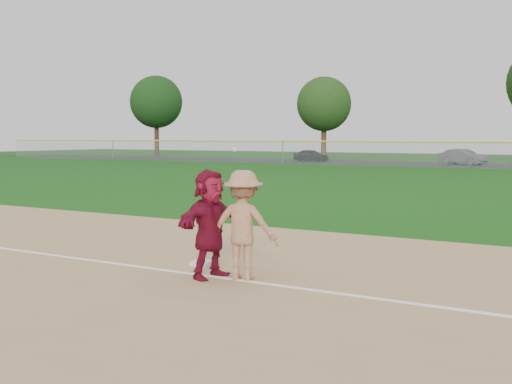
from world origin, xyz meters
The scene contains 9 objects.
ground centered at (0.00, 0.00, 0.00)m, with size 160.00×160.00×0.00m, color #12480E.
foul_line centered at (0.00, -0.80, 0.03)m, with size 60.00×0.10×0.01m, color white.
first_base centered at (-0.25, -0.07, 0.06)m, with size 0.36×0.36×0.08m, color silver.
base_runner centered at (0.47, -0.85, 0.96)m, with size 1.74×0.55×1.87m, color maroon.
car_left centered at (-20.15, 46.03, 0.60)m, with size 1.39×3.46×1.18m, color black.
car_mid centered at (-5.87, 46.08, 0.68)m, with size 1.42×4.08×1.34m, color #4F5155.
first_base_play centered at (1.04, -0.69, 0.95)m, with size 1.33×0.96×2.24m.
tree_0 centered at (-44.00, 52.00, 6.59)m, with size 6.40×6.40×9.81m.
tree_1 centered at (-22.00, 53.00, 5.83)m, with size 5.80×5.80×8.75m.
Camera 1 is at (6.69, -9.82, 2.45)m, focal length 45.00 mm.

